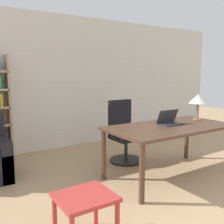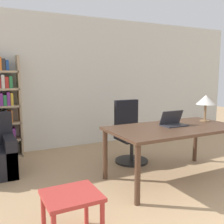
# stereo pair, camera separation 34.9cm
# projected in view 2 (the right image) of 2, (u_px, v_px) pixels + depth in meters

# --- Properties ---
(wall_back) EXTENTS (8.00, 0.06, 2.70)m
(wall_back) POSITION_uv_depth(u_px,v_px,m) (85.00, 82.00, 5.57)
(wall_back) COLOR silver
(wall_back) RESTS_ON ground_plane
(desk) EXTENTS (1.88, 0.99, 0.77)m
(desk) POSITION_uv_depth(u_px,v_px,m) (173.00, 133.00, 3.77)
(desk) COLOR #4C3323
(desk) RESTS_ON ground_plane
(laptop) EXTENTS (0.38, 0.22, 0.22)m
(laptop) POSITION_uv_depth(u_px,v_px,m) (173.00, 122.00, 3.84)
(laptop) COLOR #2D2D33
(laptop) RESTS_ON desk
(table_lamp) EXTENTS (0.30, 0.30, 0.42)m
(table_lamp) POSITION_uv_depth(u_px,v_px,m) (206.00, 101.00, 4.16)
(table_lamp) COLOR olive
(table_lamp) RESTS_ON desk
(office_chair) EXTENTS (0.57, 0.57, 1.07)m
(office_chair) POSITION_uv_depth(u_px,v_px,m) (130.00, 135.00, 4.58)
(office_chair) COLOR black
(office_chair) RESTS_ON ground_plane
(side_table_blue) EXTENTS (0.50, 0.46, 0.46)m
(side_table_blue) POSITION_uv_depth(u_px,v_px,m) (72.00, 202.00, 2.38)
(side_table_blue) COLOR #B2332D
(side_table_blue) RESTS_ON ground_plane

